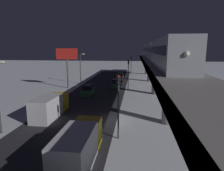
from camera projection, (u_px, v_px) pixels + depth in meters
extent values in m
plane|color=silver|center=(112.00, 121.00, 23.91)|extent=(240.00, 240.00, 0.00)
cube|color=#28282D|center=(74.00, 119.00, 24.49)|extent=(11.00, 107.44, 0.01)
cube|color=gray|center=(170.00, 73.00, 21.95)|extent=(5.00, 107.44, 0.80)
cube|color=#38383D|center=(149.00, 72.00, 22.24)|extent=(0.24, 105.30, 0.80)
cylinder|color=gray|center=(147.00, 66.00, 67.46)|extent=(1.40, 1.40, 5.72)
cylinder|color=gray|center=(150.00, 71.00, 52.49)|extent=(1.40, 1.40, 5.72)
cylinder|color=gray|center=(156.00, 80.00, 37.53)|extent=(1.40, 1.40, 5.72)
cylinder|color=gray|center=(168.00, 100.00, 22.56)|extent=(1.40, 1.40, 5.72)
cube|color=#999EA8|center=(168.00, 53.00, 23.79)|extent=(2.90, 18.00, 3.40)
cube|color=black|center=(168.00, 50.00, 23.72)|extent=(2.94, 16.20, 0.90)
cube|color=#999EA8|center=(154.00, 52.00, 41.93)|extent=(2.90, 18.00, 3.40)
cube|color=black|center=(154.00, 50.00, 41.85)|extent=(2.94, 16.20, 0.90)
cube|color=#999EA8|center=(149.00, 51.00, 60.06)|extent=(2.90, 18.00, 3.40)
cube|color=black|center=(149.00, 49.00, 59.98)|extent=(2.94, 16.20, 0.90)
sphere|color=white|center=(187.00, 54.00, 14.94)|extent=(0.44, 0.44, 0.44)
cube|color=#2D6038|center=(116.00, 85.00, 44.51)|extent=(1.80, 4.70, 1.10)
cube|color=black|center=(116.00, 81.00, 44.32)|extent=(1.58, 2.26, 0.87)
cylinder|color=black|center=(113.00, 85.00, 46.08)|extent=(0.20, 0.64, 0.64)
cylinder|color=black|center=(120.00, 85.00, 45.87)|extent=(0.20, 0.64, 0.64)
cylinder|color=black|center=(111.00, 87.00, 43.23)|extent=(0.20, 0.64, 0.64)
cylinder|color=black|center=(119.00, 87.00, 43.03)|extent=(0.20, 0.64, 0.64)
cube|color=#2D6038|center=(88.00, 92.00, 37.31)|extent=(1.80, 4.80, 1.10)
cube|color=black|center=(88.00, 87.00, 37.13)|extent=(1.58, 2.30, 0.87)
cube|color=silver|center=(120.00, 78.00, 55.59)|extent=(1.80, 4.65, 1.10)
cube|color=black|center=(120.00, 74.00, 55.41)|extent=(1.58, 2.23, 0.87)
cube|color=gold|center=(88.00, 132.00, 17.80)|extent=(2.30, 2.20, 2.40)
cube|color=silver|center=(75.00, 152.00, 14.05)|extent=(2.40, 5.00, 2.80)
cube|color=gold|center=(59.00, 102.00, 28.06)|extent=(2.30, 2.20, 2.40)
cube|color=silver|center=(47.00, 108.00, 24.32)|extent=(2.40, 5.00, 2.80)
cylinder|color=#2D2D2D|center=(118.00, 112.00, 18.64)|extent=(0.16, 0.16, 5.50)
cube|color=black|center=(119.00, 80.00, 18.05)|extent=(0.32, 0.32, 0.90)
sphere|color=red|center=(118.00, 77.00, 17.81)|extent=(0.20, 0.20, 0.20)
sphere|color=black|center=(118.00, 80.00, 17.87)|extent=(0.20, 0.20, 0.20)
sphere|color=black|center=(118.00, 83.00, 17.93)|extent=(0.20, 0.20, 0.20)
cylinder|color=#2D2D2D|center=(128.00, 77.00, 41.74)|extent=(0.16, 0.16, 5.50)
cube|color=black|center=(128.00, 62.00, 41.14)|extent=(0.32, 0.32, 0.90)
sphere|color=black|center=(128.00, 61.00, 40.91)|extent=(0.20, 0.20, 0.20)
sphere|color=black|center=(128.00, 62.00, 40.97)|extent=(0.20, 0.20, 0.20)
sphere|color=#19E53F|center=(128.00, 64.00, 41.02)|extent=(0.20, 0.20, 0.20)
cylinder|color=#2D2D2D|center=(131.00, 67.00, 64.83)|extent=(0.16, 0.16, 5.50)
cube|color=black|center=(131.00, 58.00, 64.24)|extent=(0.32, 0.32, 0.90)
sphere|color=red|center=(131.00, 57.00, 64.00)|extent=(0.20, 0.20, 0.20)
sphere|color=black|center=(131.00, 58.00, 64.06)|extent=(0.20, 0.20, 0.20)
sphere|color=black|center=(131.00, 58.00, 64.12)|extent=(0.20, 0.20, 0.20)
cylinder|color=#4C4C51|center=(68.00, 74.00, 43.25)|extent=(0.36, 0.36, 6.50)
cube|color=red|center=(67.00, 54.00, 42.42)|extent=(4.80, 0.30, 2.40)
ellipsoid|color=#F4E5B2|center=(1.00, 62.00, 18.88)|extent=(0.90, 0.44, 0.30)
cylinder|color=#38383D|center=(80.00, 69.00, 48.93)|extent=(0.20, 0.20, 7.50)
ellipsoid|color=#F4E5B2|center=(83.00, 54.00, 48.13)|extent=(0.90, 0.44, 0.30)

